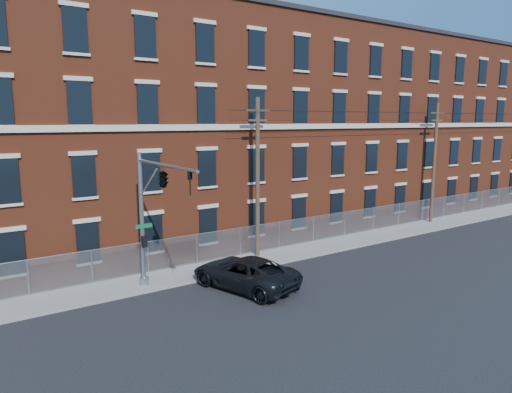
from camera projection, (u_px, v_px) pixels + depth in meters
name	position (u px, v px, depth m)	size (l,w,h in m)	color
ground	(286.00, 289.00, 24.17)	(140.00, 140.00, 0.00)	black
sidewalk	(372.00, 237.00, 34.88)	(65.00, 3.00, 0.12)	gray
mill_building	(298.00, 127.00, 40.87)	(55.30, 14.32, 16.30)	maroon
chain_link_fence	(359.00, 221.00, 35.78)	(59.06, 0.06, 1.85)	#A5A8AD
traffic_signal_mast	(158.00, 192.00, 21.77)	(0.90, 6.75, 7.00)	#9EA0A5
utility_pole_near	(258.00, 175.00, 28.99)	(1.80, 0.28, 10.00)	#4D3826
utility_pole_mid	(434.00, 161.00, 38.93)	(1.80, 0.28, 10.00)	#4D3826
overhead_wires	(437.00, 115.00, 38.31)	(40.00, 0.62, 0.62)	black
pickup_truck	(245.00, 272.00, 24.27)	(2.75, 5.97, 1.66)	black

